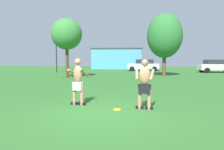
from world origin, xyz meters
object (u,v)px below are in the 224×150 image
at_px(tree_left_field, 67,34).
at_px(car_silver_near_post, 143,65).
at_px(frisbee, 117,109).
at_px(car_white_mid_lot, 216,66).
at_px(lamp_post, 56,46).
at_px(tree_right_field, 165,36).
at_px(player_with_cap, 145,82).
at_px(player_in_gray, 78,81).

bearing_deg(tree_left_field, car_silver_near_post, 57.71).
xyz_separation_m(frisbee, car_white_mid_lot, (10.52, 20.09, 0.81)).
height_order(lamp_post, tree_right_field, tree_right_field).
relative_size(player_with_cap, player_in_gray, 0.99).
xyz_separation_m(player_in_gray, tree_left_field, (-3.90, 10.78, 2.93)).
xyz_separation_m(player_in_gray, car_silver_near_post, (3.29, 22.16, -0.08)).
relative_size(player_with_cap, frisbee, 6.69).
bearing_deg(tree_right_field, frisbee, -103.74).
distance_m(player_in_gray, frisbee, 1.84).
distance_m(car_silver_near_post, tree_right_field, 9.51).
bearing_deg(tree_right_field, car_white_mid_lot, 40.97).
bearing_deg(car_white_mid_lot, car_silver_near_post, 162.90).
relative_size(player_in_gray, car_silver_near_post, 0.40).
height_order(player_with_cap, frisbee, player_with_cap).
height_order(player_in_gray, car_white_mid_lot, player_in_gray).
relative_size(lamp_post, tree_right_field, 0.88).
xyz_separation_m(player_with_cap, lamp_post, (-9.81, 17.86, 2.34)).
height_order(car_white_mid_lot, lamp_post, lamp_post).
xyz_separation_m(player_in_gray, tree_right_field, (4.90, 13.30, 2.97)).
xyz_separation_m(car_white_mid_lot, lamp_post, (-19.42, -2.03, 2.44)).
height_order(player_with_cap, car_silver_near_post, player_with_cap).
xyz_separation_m(lamp_post, tree_left_field, (3.51, -6.67, 0.56)).
bearing_deg(player_in_gray, frisbee, -22.46).
bearing_deg(car_white_mid_lot, lamp_post, -174.04).
bearing_deg(car_silver_near_post, lamp_post, -156.24).
distance_m(player_with_cap, lamp_post, 20.51).
height_order(frisbee, lamp_post, lamp_post).
bearing_deg(frisbee, car_white_mid_lot, 62.37).
relative_size(frisbee, car_silver_near_post, 0.06).
relative_size(car_silver_near_post, car_white_mid_lot, 0.98).
bearing_deg(player_with_cap, frisbee, -167.29).
height_order(player_in_gray, tree_right_field, tree_right_field).
bearing_deg(car_silver_near_post, player_with_cap, -92.27).
xyz_separation_m(car_white_mid_lot, tree_left_field, (-15.91, -8.70, 3.00)).
relative_size(player_with_cap, tree_left_field, 0.32).
height_order(car_silver_near_post, tree_left_field, tree_left_field).
bearing_deg(car_white_mid_lot, player_with_cap, -115.80).
xyz_separation_m(frisbee, car_silver_near_post, (1.80, 22.78, 0.81)).
bearing_deg(lamp_post, frisbee, -63.76).
bearing_deg(frisbee, player_in_gray, 157.54).
bearing_deg(car_silver_near_post, frisbee, -94.51).
distance_m(car_white_mid_lot, tree_left_field, 18.38).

